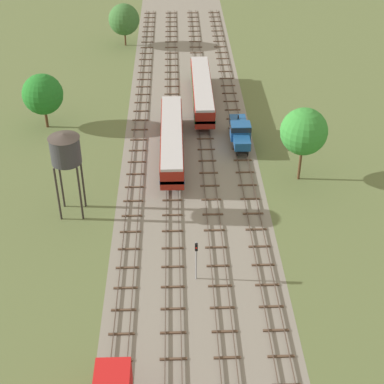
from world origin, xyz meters
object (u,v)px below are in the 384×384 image
diesel_railcar_centre_left_midfar (202,90)px  signal_post_nearest (196,256)px  diesel_railcar_left_near (172,139)px  water_tower (65,150)px  shunter_loco_centre_mid (240,131)px

diesel_railcar_centre_left_midfar → signal_post_nearest: size_ratio=4.31×
diesel_railcar_centre_left_midfar → signal_post_nearest: signal_post_nearest is taller
diesel_railcar_left_near → water_tower: (-11.53, -12.55, 5.87)m
shunter_loco_centre_mid → water_tower: (-20.92, -15.45, 6.45)m
diesel_railcar_left_near → diesel_railcar_centre_left_midfar: bearing=72.9°
diesel_railcar_centre_left_midfar → signal_post_nearest: 39.73m
water_tower → diesel_railcar_centre_left_midfar: bearing=59.7°
diesel_railcar_left_near → shunter_loco_centre_mid: bearing=17.2°
diesel_railcar_centre_left_midfar → water_tower: water_tower is taller
diesel_railcar_left_near → water_tower: 18.02m
diesel_railcar_left_near → shunter_loco_centre_mid: 9.84m
diesel_railcar_centre_left_midfar → water_tower: (-16.22, -27.81, 5.87)m
water_tower → diesel_railcar_left_near: bearing=47.4°
diesel_railcar_centre_left_midfar → signal_post_nearest: bearing=-93.4°
shunter_loco_centre_mid → signal_post_nearest: signal_post_nearest is taller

